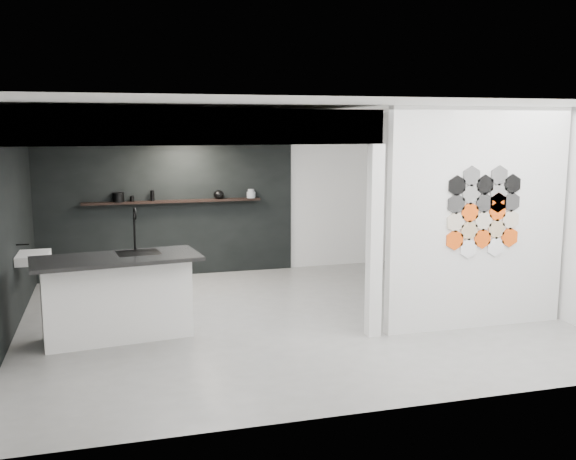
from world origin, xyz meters
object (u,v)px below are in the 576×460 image
(glass_bowl, at_px, (251,195))
(bottle_dark, at_px, (152,196))
(kettle, at_px, (219,194))
(utensil_cup, at_px, (132,199))
(stockpot, at_px, (118,197))
(partition_panel, at_px, (478,219))
(wall_basin, at_px, (33,258))
(kitchen_island, at_px, (117,296))
(glass_vase, at_px, (251,193))

(glass_bowl, xyz_separation_m, bottle_dark, (-1.69, 0.00, 0.03))
(kettle, height_order, utensil_cup, kettle)
(stockpot, relative_size, bottle_dark, 1.09)
(partition_panel, xyz_separation_m, stockpot, (-4.32, 3.87, -0.00))
(kettle, xyz_separation_m, utensil_cup, (-1.46, 0.00, -0.03))
(wall_basin, xyz_separation_m, utensil_cup, (1.36, 2.07, 0.52))
(stockpot, bearing_deg, partition_panel, -41.80)
(kettle, xyz_separation_m, glass_bowl, (0.57, 0.00, -0.02))
(kitchen_island, relative_size, kettle, 11.45)
(stockpot, xyz_separation_m, glass_bowl, (2.25, 0.00, -0.02))
(partition_panel, height_order, stockpot, partition_panel)
(stockpot, relative_size, glass_bowl, 1.27)
(utensil_cup, bearing_deg, partition_panel, -43.27)
(partition_panel, xyz_separation_m, kettle, (-2.65, 3.87, -0.00))
(wall_basin, xyz_separation_m, kitchen_island, (1.03, -1.05, -0.32))
(bottle_dark, bearing_deg, partition_panel, -45.71)
(kitchen_island, distance_m, utensil_cup, 3.24)
(stockpot, xyz_separation_m, kettle, (1.68, 0.00, -0.00))
(wall_basin, bearing_deg, kettle, 36.23)
(wall_basin, distance_m, stockpot, 2.42)
(glass_vase, bearing_deg, partition_panel, -61.77)
(glass_bowl, height_order, glass_vase, glass_vase)
(wall_basin, bearing_deg, glass_vase, 31.35)
(wall_basin, bearing_deg, glass_bowl, 31.35)
(kettle, distance_m, glass_vase, 0.57)
(glass_bowl, height_order, bottle_dark, bottle_dark)
(stockpot, xyz_separation_m, utensil_cup, (0.22, 0.00, -0.03))
(partition_panel, height_order, glass_vase, partition_panel)
(glass_bowl, bearing_deg, kettle, 180.00)
(utensil_cup, bearing_deg, glass_bowl, 0.00)
(wall_basin, height_order, glass_bowl, glass_bowl)
(kitchen_island, relative_size, glass_bowl, 13.35)
(utensil_cup, bearing_deg, kitchen_island, -95.96)
(wall_basin, bearing_deg, bottle_dark, 50.62)
(glass_vase, bearing_deg, glass_bowl, 0.00)
(bottle_dark, bearing_deg, kitchen_island, -101.97)
(partition_panel, bearing_deg, utensil_cup, 136.73)
(kitchen_island, xyz_separation_m, glass_bowl, (2.36, 3.11, 0.85))
(utensil_cup, bearing_deg, glass_vase, 0.00)
(glass_bowl, bearing_deg, partition_panel, -61.77)
(kettle, height_order, glass_bowl, kettle)
(kitchen_island, distance_m, bottle_dark, 3.30)
(glass_vase, xyz_separation_m, utensil_cup, (-2.03, 0.00, -0.03))
(kettle, bearing_deg, partition_panel, -34.87)
(stockpot, xyz_separation_m, glass_vase, (2.25, 0.00, -0.00))
(partition_panel, relative_size, kitchen_island, 1.38)
(partition_panel, bearing_deg, glass_bowl, 118.23)
(stockpot, relative_size, kettle, 1.09)
(bottle_dark, bearing_deg, kettle, 0.00)
(wall_basin, distance_m, kettle, 3.54)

